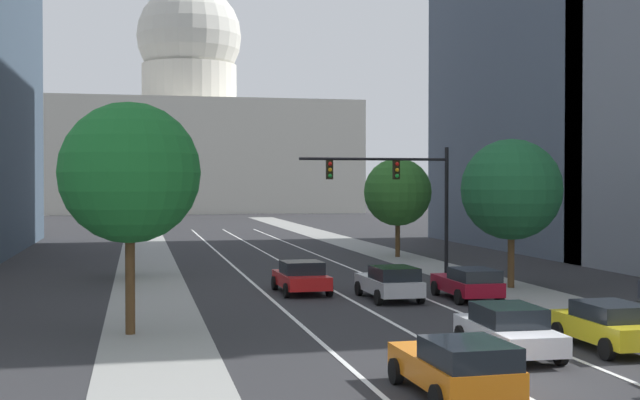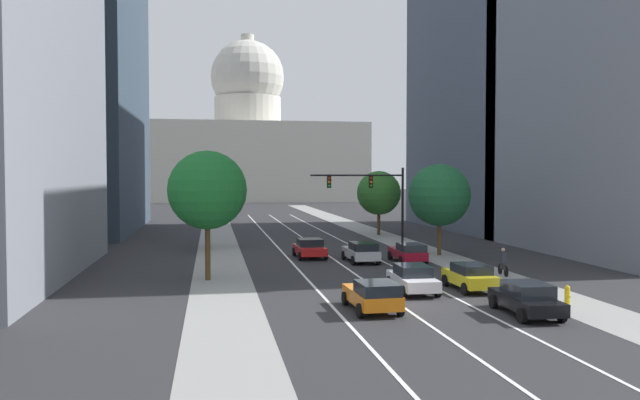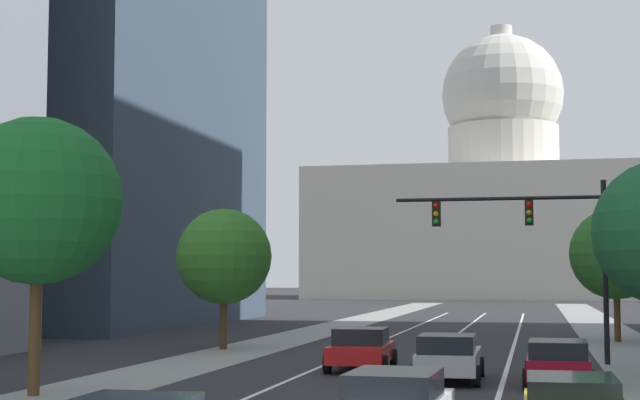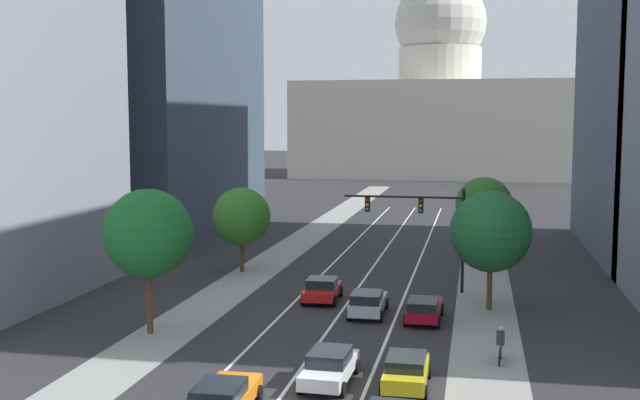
{
  "view_description": "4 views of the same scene",
  "coord_description": "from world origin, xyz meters",
  "views": [
    {
      "loc": [
        -8.82,
        -19.38,
        5.0
      ],
      "look_at": [
        1.68,
        29.2,
        3.95
      ],
      "focal_mm": 47.53,
      "sensor_mm": 36.0,
      "label": 1
    },
    {
      "loc": [
        -8.82,
        -28.86,
        6.2
      ],
      "look_at": [
        0.34,
        24.8,
        4.05
      ],
      "focal_mm": 35.75,
      "sensor_mm": 36.0,
      "label": 2
    },
    {
      "loc": [
        4.26,
        -14.97,
        3.25
      ],
      "look_at": [
        -2.74,
        16.32,
        5.78
      ],
      "focal_mm": 53.86,
      "sensor_mm": 36.0,
      "label": 3
    },
    {
      "loc": [
        7.6,
        -28.21,
        11.21
      ],
      "look_at": [
        -2.74,
        22.7,
        5.77
      ],
      "focal_mm": 43.52,
      "sensor_mm": 36.0,
      "label": 4
    }
  ],
  "objects": [
    {
      "name": "car_crimson",
      "position": [
        4.87,
        14.21,
        0.74
      ],
      "size": [
        2.02,
        4.31,
        1.4
      ],
      "rotation": [
        0.0,
        0.0,
        1.56
      ],
      "color": "maroon",
      "rests_on": "ground"
    },
    {
      "name": "traffic_signal_mast",
      "position": [
        4.37,
        21.93,
        4.81
      ],
      "size": [
        7.86,
        0.39,
        6.8
      ],
      "color": "black",
      "rests_on": "ground"
    },
    {
      "name": "street_tree_near_right",
      "position": [
        8.21,
        34.78,
        4.34
      ],
      "size": [
        4.54,
        4.54,
        6.61
      ],
      "color": "#51381E",
      "rests_on": "ground"
    },
    {
      "name": "lane_stripe_left",
      "position": [
        -3.25,
        25.0,
        0.01
      ],
      "size": [
        0.16,
        90.0,
        0.01
      ],
      "primitive_type": "cube",
      "color": "white",
      "rests_on": "ground"
    },
    {
      "name": "car_red",
      "position": [
        -1.62,
        17.89,
        0.75
      ],
      "size": [
        2.22,
        4.14,
        1.46
      ],
      "rotation": [
        0.0,
        0.0,
        1.6
      ],
      "color": "red",
      "rests_on": "ground"
    },
    {
      "name": "lane_stripe_right",
      "position": [
        3.25,
        25.0,
        0.01
      ],
      "size": [
        0.16,
        90.0,
        0.01
      ],
      "primitive_type": "cube",
      "color": "white",
      "rests_on": "ground"
    },
    {
      "name": "sidewalk_left",
      "position": [
        -8.25,
        35.0,
        0.01
      ],
      "size": [
        3.49,
        130.0,
        0.01
      ],
      "primitive_type": "cube",
      "color": "gray",
      "rests_on": "ground"
    },
    {
      "name": "lane_stripe_center",
      "position": [
        0.0,
        25.0,
        0.01
      ],
      "size": [
        0.16,
        90.0,
        0.01
      ],
      "primitive_type": "cube",
      "color": "white",
      "rests_on": "ground"
    },
    {
      "name": "ground_plane",
      "position": [
        0.0,
        40.0,
        0.0
      ],
      "size": [
        400.0,
        400.0,
        0.0
      ],
      "primitive_type": "plane",
      "color": "#2B2B2D"
    },
    {
      "name": "street_tree_mid_left",
      "position": [
        -9.23,
        25.75,
        4.1
      ],
      "size": [
        4.25,
        4.25,
        6.24
      ],
      "color": "#51381E",
      "rests_on": "ground"
    },
    {
      "name": "sidewalk_right",
      "position": [
        8.25,
        35.0,
        0.01
      ],
      "size": [
        3.49,
        130.0,
        0.01
      ],
      "primitive_type": "cube",
      "color": "gray",
      "rests_on": "ground"
    },
    {
      "name": "capitol_building",
      "position": [
        0.0,
        127.48,
        12.91
      ],
      "size": [
        54.47,
        29.95,
        40.19
      ],
      "color": "beige",
      "rests_on": "ground"
    },
    {
      "name": "street_tree_near_left",
      "position": [
        -9.06,
        8.99,
        5.3
      ],
      "size": [
        4.64,
        4.64,
        7.63
      ],
      "color": "#51381E",
      "rests_on": "ground"
    },
    {
      "name": "car_silver",
      "position": [
        1.63,
        14.92,
        0.77
      ],
      "size": [
        2.08,
        4.38,
        1.47
      ],
      "rotation": [
        0.0,
        0.0,
        1.59
      ],
      "color": "#B2B5BA",
      "rests_on": "ground"
    }
  ]
}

